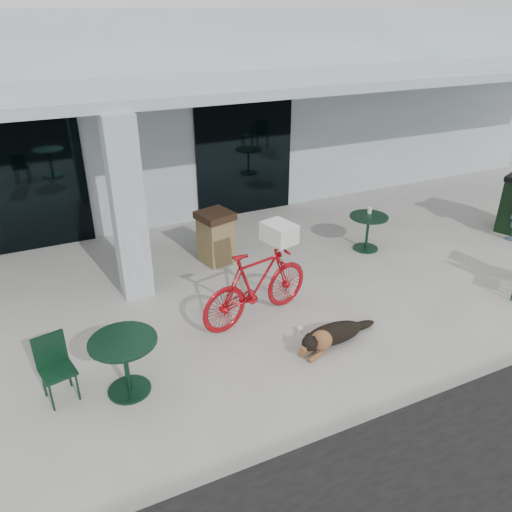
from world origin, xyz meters
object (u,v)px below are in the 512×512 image
cafe_table_near (126,366)px  trash_receptacle (216,237)px  cafe_chair_near (57,371)px  cafe_table_far (367,233)px  dog (333,333)px  bicycle (257,285)px

cafe_table_near → trash_receptacle: (2.40, 3.00, 0.12)m
cafe_chair_near → cafe_table_far: cafe_chair_near is taller
dog → cafe_table_far: cafe_table_far is taller
cafe_table_near → bicycle: bearing=20.6°
cafe_chair_near → bicycle: bearing=-0.6°
bicycle → cafe_table_far: size_ratio=2.61×
cafe_table_near → trash_receptacle: bearing=51.3°
bicycle → cafe_table_near: (-2.26, -0.85, -0.21)m
cafe_table_near → cafe_chair_near: bearing=164.0°
bicycle → cafe_chair_near: 3.14m
dog → cafe_table_far: bearing=27.7°
cafe_table_near → trash_receptacle: 3.84m
cafe_table_near → cafe_table_far: (5.43, 2.20, -0.04)m
bicycle → dog: (0.74, -1.11, -0.43)m
bicycle → cafe_table_far: (3.17, 1.35, -0.25)m
cafe_chair_near → cafe_table_near: bearing=-28.0°
trash_receptacle → cafe_chair_near: bearing=-139.3°
dog → cafe_table_near: size_ratio=1.30×
trash_receptacle → dog: bearing=-79.6°
cafe_chair_near → trash_receptacle: trash_receptacle is taller
cafe_table_near → trash_receptacle: size_ratio=0.83×
bicycle → trash_receptacle: (0.14, 2.15, -0.09)m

